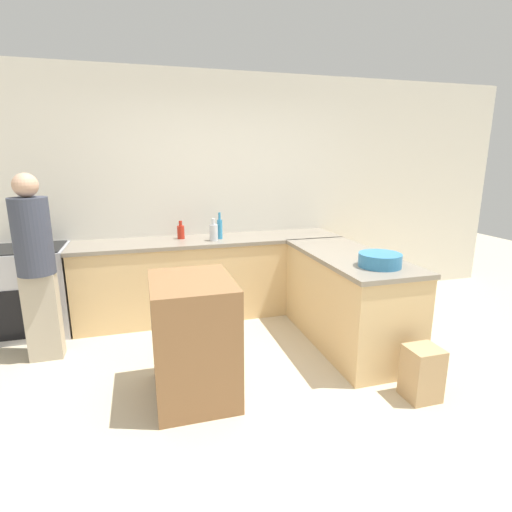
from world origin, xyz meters
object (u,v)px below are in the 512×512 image
(dish_soap_bottle, at_px, (220,228))
(person_by_range, at_px, (36,261))
(paper_bag, at_px, (422,373))
(hot_sauce_bottle, at_px, (181,232))
(mixing_bowl, at_px, (380,260))
(island_table, at_px, (194,338))
(vinegar_bottle_clear, at_px, (214,232))
(range_oven, at_px, (32,291))

(dish_soap_bottle, bearing_deg, person_by_range, -160.78)
(dish_soap_bottle, distance_m, paper_bag, 2.48)
(dish_soap_bottle, xyz_separation_m, hot_sauce_bottle, (-0.41, 0.12, -0.04))
(mixing_bowl, relative_size, person_by_range, 0.21)
(dish_soap_bottle, height_order, person_by_range, person_by_range)
(island_table, height_order, vinegar_bottle_clear, vinegar_bottle_clear)
(mixing_bowl, distance_m, person_by_range, 2.91)
(dish_soap_bottle, bearing_deg, vinegar_bottle_clear, -134.87)
(mixing_bowl, distance_m, hot_sauce_bottle, 2.19)
(dish_soap_bottle, relative_size, person_by_range, 0.18)
(mixing_bowl, bearing_deg, dish_soap_bottle, 124.70)
(island_table, xyz_separation_m, mixing_bowl, (1.56, 0.03, 0.48))
(vinegar_bottle_clear, bearing_deg, hot_sauce_bottle, 147.89)
(island_table, distance_m, person_by_range, 1.59)
(island_table, height_order, person_by_range, person_by_range)
(vinegar_bottle_clear, distance_m, person_by_range, 1.71)
(paper_bag, bearing_deg, mixing_bowl, 96.12)
(vinegar_bottle_clear, bearing_deg, range_oven, 176.24)
(range_oven, xyz_separation_m, vinegar_bottle_clear, (1.85, -0.12, 0.53))
(range_oven, xyz_separation_m, mixing_bowl, (2.98, -1.55, 0.49))
(hot_sauce_bottle, bearing_deg, person_by_range, -150.98)
(hot_sauce_bottle, bearing_deg, range_oven, -176.77)
(mixing_bowl, height_order, dish_soap_bottle, dish_soap_bottle)
(vinegar_bottle_clear, relative_size, paper_bag, 0.59)
(dish_soap_bottle, distance_m, vinegar_bottle_clear, 0.12)
(dish_soap_bottle, xyz_separation_m, person_by_range, (-1.72, -0.60, -0.10))
(dish_soap_bottle, distance_m, hot_sauce_bottle, 0.43)
(person_by_range, bearing_deg, hot_sauce_bottle, 29.02)
(vinegar_bottle_clear, distance_m, paper_bag, 2.44)
(range_oven, distance_m, person_by_range, 0.81)
(dish_soap_bottle, relative_size, vinegar_bottle_clear, 1.21)
(person_by_range, relative_size, paper_bag, 4.02)
(island_table, distance_m, paper_bag, 1.72)
(vinegar_bottle_clear, bearing_deg, island_table, -106.32)
(island_table, bearing_deg, dish_soap_bottle, 71.69)
(island_table, distance_m, hot_sauce_bottle, 1.74)
(dish_soap_bottle, xyz_separation_m, paper_bag, (1.11, -2.07, -0.80))
(mixing_bowl, xyz_separation_m, person_by_range, (-2.76, 0.91, -0.04))
(mixing_bowl, distance_m, paper_bag, 0.92)
(range_oven, distance_m, hot_sauce_bottle, 1.61)
(person_by_range, bearing_deg, island_table, -37.96)
(mixing_bowl, bearing_deg, person_by_range, 161.72)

